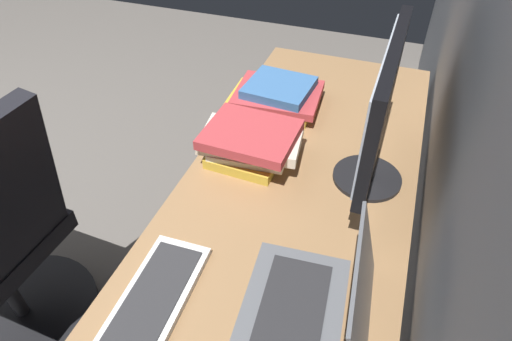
{
  "coord_description": "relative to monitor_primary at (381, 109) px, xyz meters",
  "views": [
    {
      "loc": [
        0.96,
        2.13,
        1.6
      ],
      "look_at": [
        0.25,
        1.88,
        0.95
      ],
      "focal_mm": 30.94,
      "sensor_mm": 36.0,
      "label": 1
    }
  ],
  "objects": [
    {
      "name": "desk",
      "position": [
        0.31,
        -0.18,
        -0.31
      ],
      "size": [
        2.11,
        0.66,
        0.73
      ],
      "color": "#936D47",
      "rests_on": "ground"
    },
    {
      "name": "laptop_leftmost",
      "position": [
        0.49,
        -0.03,
        -0.19
      ],
      "size": [
        0.34,
        0.3,
        0.22
      ],
      "color": "#595B60",
      "rests_on": "desk"
    },
    {
      "name": "monitor_primary",
      "position": [
        0.0,
        0.0,
        0.0
      ],
      "size": [
        0.52,
        0.2,
        0.42
      ],
      "color": "black",
      "rests_on": "desk"
    },
    {
      "name": "book_stack_near",
      "position": [
        -0.29,
        -0.37,
        -0.2
      ],
      "size": [
        0.26,
        0.33,
        0.09
      ],
      "color": "gold",
      "rests_on": "desk"
    },
    {
      "name": "keyboard_main",
      "position": [
        0.62,
        -0.38,
        -0.23
      ],
      "size": [
        0.42,
        0.15,
        0.02
      ],
      "color": "silver",
      "rests_on": "desk"
    },
    {
      "name": "book_stack_far",
      "position": [
        0.02,
        -0.35,
        -0.18
      ],
      "size": [
        0.24,
        0.32,
        0.11
      ],
      "color": "gold",
      "rests_on": "desk"
    }
  ]
}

